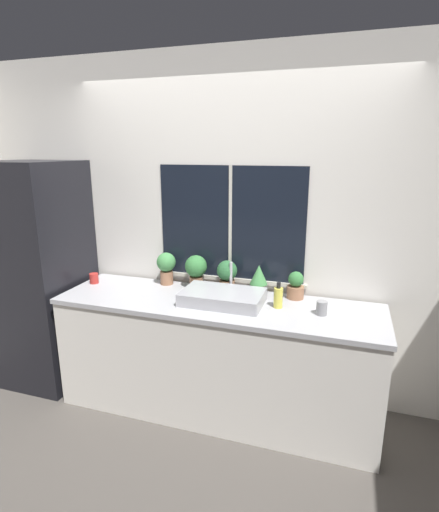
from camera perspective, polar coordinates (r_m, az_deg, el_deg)
name	(u,v)px	position (r m, az deg, el deg)	size (l,w,h in m)	color
ground_plane	(202,434)	(3.13, -2.51, -24.05)	(14.00, 14.00, 0.00)	#4C4742
wall_back	(232,230)	(3.18, 1.76, 3.72)	(8.00, 0.09, 2.70)	silver
wall_left	(63,206)	(4.92, -21.43, 6.72)	(0.06, 7.00, 2.70)	silver
counter	(216,356)	(3.13, -0.47, -14.13)	(2.39, 0.68, 0.89)	white
refrigerator	(39,274)	(3.73, -24.39, -2.38)	(0.71, 0.71, 1.88)	black
sink	(223,297)	(2.91, 0.47, -5.86)	(0.59, 0.41, 0.25)	#ADADB2
potted_plant_far_left	(166,266)	(3.30, -7.61, -1.40)	(0.16, 0.16, 0.27)	#9E6B4C
potted_plant_left	(196,269)	(3.20, -3.38, -1.81)	(0.18, 0.18, 0.27)	#9E6B4C
potted_plant_center	(227,274)	(3.13, 1.08, -2.61)	(0.16, 0.16, 0.25)	#9E6B4C
potted_plant_right	(259,278)	(3.07, 5.63, -3.08)	(0.14, 0.14, 0.23)	#9E6B4C
potted_plant_far_right	(296,286)	(3.03, 10.82, -4.20)	(0.13, 0.13, 0.21)	#9E6B4C
soap_bottle	(278,297)	(2.84, 8.39, -5.83)	(0.06, 0.06, 0.19)	#DBD14C
mug_grey	(322,308)	(2.79, 14.40, -7.20)	(0.07, 0.07, 0.10)	gray
mug_red	(94,278)	(3.49, -17.49, -3.06)	(0.07, 0.07, 0.08)	#B72D28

